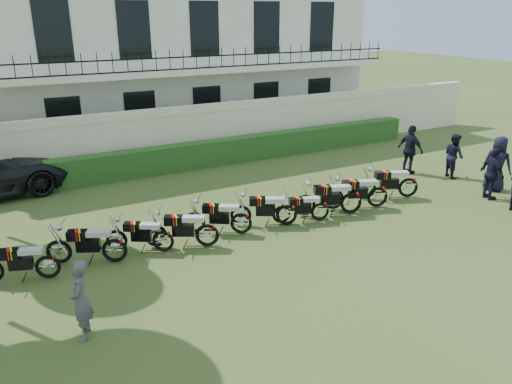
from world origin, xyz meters
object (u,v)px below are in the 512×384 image
(motorcycle_6, at_px, (320,207))
(motorcycle_9, at_px, (409,183))
(motorcycle_8, at_px, (378,192))
(officer_3, at_px, (497,164))
(motorcycle_3, at_px, (207,230))
(motorcycle_5, at_px, (287,210))
(motorcycle_0, at_px, (47,261))
(motorcycle_1, at_px, (114,245))
(motorcycle_2, at_px, (163,236))
(motorcycle_4, at_px, (241,218))
(officer_2, at_px, (492,174))
(inspector, at_px, (81,300))
(motorcycle_7, at_px, (351,198))
(officer_5, at_px, (410,150))
(officer_4, at_px, (454,155))

(motorcycle_6, relative_size, motorcycle_9, 0.85)
(motorcycle_8, relative_size, officer_3, 1.04)
(motorcycle_3, bearing_deg, motorcycle_5, -58.04)
(motorcycle_0, xyz_separation_m, motorcycle_1, (1.53, 0.07, 0.04))
(motorcycle_2, bearing_deg, motorcycle_4, -58.25)
(motorcycle_0, xyz_separation_m, motorcycle_6, (7.43, -0.17, -0.02))
(motorcycle_4, xyz_separation_m, officer_2, (8.38, -1.37, 0.38))
(motorcycle_9, relative_size, officer_2, 1.12)
(inspector, bearing_deg, motorcycle_0, -156.46)
(motorcycle_4, bearing_deg, motorcycle_9, -58.53)
(motorcycle_7, bearing_deg, motorcycle_6, 110.54)
(inspector, xyz_separation_m, officer_5, (12.70, 4.60, 0.13))
(motorcycle_4, distance_m, motorcycle_8, 4.63)
(motorcycle_2, xyz_separation_m, motorcycle_8, (6.85, -0.22, 0.08))
(motorcycle_2, height_order, motorcycle_4, motorcycle_4)
(motorcycle_4, bearing_deg, officer_5, -44.88)
(motorcycle_2, xyz_separation_m, inspector, (-2.44, -2.68, 0.35))
(motorcycle_5, bearing_deg, motorcycle_6, -71.91)
(inspector, relative_size, officer_2, 0.93)
(officer_4, bearing_deg, officer_2, 174.66)
(inspector, bearing_deg, motorcycle_3, 140.95)
(motorcycle_5, height_order, officer_4, officer_4)
(motorcycle_2, xyz_separation_m, officer_4, (11.39, 0.87, 0.37))
(motorcycle_2, bearing_deg, officer_4, -54.38)
(motorcycle_1, xyz_separation_m, officer_4, (12.61, 0.88, 0.33))
(motorcycle_6, height_order, officer_3, officer_3)
(motorcycle_1, xyz_separation_m, motorcycle_7, (7.03, -0.24, 0.04))
(motorcycle_9, xyz_separation_m, officer_2, (2.27, -1.33, 0.34))
(motorcycle_5, relative_size, motorcycle_9, 0.90)
(officer_2, bearing_deg, officer_4, -6.69)
(officer_5, bearing_deg, motorcycle_3, 95.66)
(motorcycle_1, xyz_separation_m, motorcycle_6, (5.90, -0.23, -0.06))
(officer_5, bearing_deg, motorcycle_8, 114.40)
(motorcycle_1, height_order, motorcycle_9, motorcycle_9)
(motorcycle_5, height_order, officer_2, officer_2)
(motorcycle_2, relative_size, motorcycle_5, 0.89)
(motorcycle_7, relative_size, officer_4, 1.22)
(motorcycle_6, bearing_deg, motorcycle_5, 98.49)
(motorcycle_7, bearing_deg, officer_4, -57.99)
(motorcycle_7, bearing_deg, motorcycle_5, 106.02)
(motorcycle_9, bearing_deg, motorcycle_3, 115.39)
(officer_3, distance_m, officer_4, 1.73)
(motorcycle_3, height_order, motorcycle_6, motorcycle_3)
(officer_4, distance_m, officer_5, 1.54)
(motorcycle_7, distance_m, officer_4, 5.70)
(motorcycle_7, height_order, officer_4, officer_4)
(motorcycle_4, bearing_deg, motorcycle_0, 122.84)
(officer_3, bearing_deg, inspector, 78.84)
(motorcycle_6, height_order, inspector, inspector)
(officer_4, bearing_deg, motorcycle_6, 113.32)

